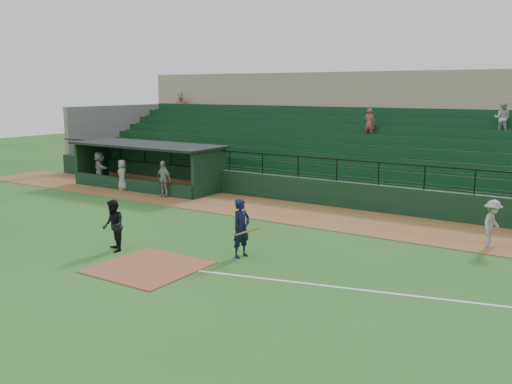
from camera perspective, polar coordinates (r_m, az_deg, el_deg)
The scene contains 12 objects.
ground at distance 18.00m, azimuth -8.78°, elevation -6.85°, with size 90.00×90.00×0.00m, color #265C1E.
warning_track at distance 24.32m, azimuth 3.86°, elevation -2.12°, with size 40.00×4.00×0.03m, color brown.
home_plate_dirt at distance 17.30m, azimuth -11.01°, elevation -7.60°, with size 3.00×3.00×0.03m, color brown.
foul_line at distance 15.33m, azimuth 17.88°, elevation -10.37°, with size 18.00×0.09×0.01m, color white.
stadium_structure at distance 31.53m, azimuth 11.48°, elevation 4.83°, with size 38.00×13.08×6.40m.
dugout at distance 31.08m, azimuth -10.55°, elevation 2.98°, with size 8.90×3.20×2.42m.
batter_at_plate at distance 17.80m, azimuth -1.52°, elevation -3.73°, with size 1.08×0.77×1.91m.
umpire at distance 19.03m, azimuth -14.47°, elevation -3.38°, with size 0.85×0.66×1.75m, color black.
runner at distance 20.43m, azimuth 23.12°, elevation -3.02°, with size 1.06×0.61×1.64m, color #9E9993.
dugout_player_a at distance 27.90m, azimuth -9.50°, elevation 1.34°, with size 1.07×0.44×1.82m, color #9B9791.
dugout_player_b at distance 30.21m, azimuth -13.56°, elevation 1.71°, with size 0.80×0.52×1.63m, color gray.
dugout_player_c at distance 32.37m, azimuth -15.77°, elevation 2.39°, with size 1.73×0.55×1.86m, color #A9A49F.
Camera 1 is at (11.54, -12.73, 5.36)m, focal length 38.89 mm.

